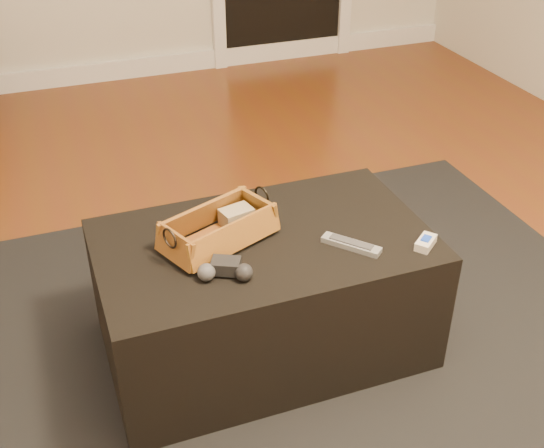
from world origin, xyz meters
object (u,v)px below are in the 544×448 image
object	(u,v)px
game_controller	(225,270)
silver_remote	(351,244)
tv_remote	(217,240)
ottoman	(264,294)
cream_gadget	(426,243)
wicker_basket	(219,230)

from	to	relation	value
game_controller	silver_remote	world-z (taller)	game_controller
tv_remote	silver_remote	distance (m)	0.39
ottoman	cream_gadget	world-z (taller)	cream_gadget
wicker_basket	cream_gadget	distance (m)	0.61
game_controller	cream_gadget	world-z (taller)	game_controller
tv_remote	cream_gadget	size ratio (longest dim) A/B	2.03
wicker_basket	cream_gadget	bearing A→B (deg)	-22.59
tv_remote	silver_remote	bearing A→B (deg)	-50.15
wicker_basket	ottoman	bearing A→B (deg)	-13.44
tv_remote	silver_remote	size ratio (longest dim) A/B	1.12
wicker_basket	silver_remote	bearing A→B (deg)	-24.50
game_controller	cream_gadget	distance (m)	0.60
game_controller	silver_remote	xyz separation A→B (m)	(0.39, 0.01, -0.02)
ottoman	tv_remote	xyz separation A→B (m)	(-0.14, 0.01, 0.23)
tv_remote	silver_remote	world-z (taller)	tv_remote
tv_remote	game_controller	size ratio (longest dim) A/B	1.14
ottoman	silver_remote	size ratio (longest dim) A/B	6.16
tv_remote	cream_gadget	bearing A→B (deg)	-49.37
silver_remote	wicker_basket	bearing A→B (deg)	155.50
game_controller	cream_gadget	xyz separation A→B (m)	(0.60, -0.06, -0.01)
cream_gadget	ottoman	bearing A→B (deg)	154.89
wicker_basket	game_controller	xyz separation A→B (m)	(-0.03, -0.17, -0.02)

